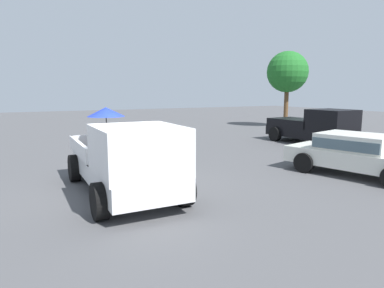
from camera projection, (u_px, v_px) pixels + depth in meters
The scene contains 5 objects.
ground_plane at pixel (123, 192), 9.23m from camera, with size 80.00×80.00×0.00m, color #4C4C4F.
pickup_truck_main at pixel (126, 159), 8.71m from camera, with size 5.07×2.28×2.19m.
pickup_truck_far at pixel (315, 127), 17.35m from camera, with size 4.89×2.37×1.80m.
parked_sedan_near at pixel (356, 152), 10.93m from camera, with size 4.61×2.80×1.33m.
tree_by_lot at pixel (287, 72), 25.31m from camera, with size 3.01×3.01×5.58m.
Camera 1 is at (8.77, -2.46, 2.68)m, focal length 32.13 mm.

